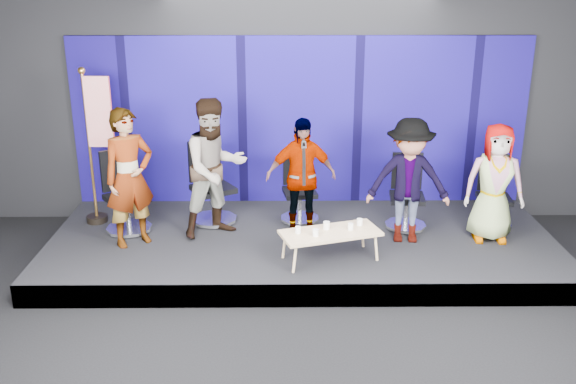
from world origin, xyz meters
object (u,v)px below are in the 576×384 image
mug_d (351,227)px  mug_e (360,222)px  chair_a (126,205)px  panelist_d (409,181)px  chair_d (406,204)px  chair_c (299,198)px  mug_b (316,233)px  panelist_a (129,178)px  panelist_e (494,183)px  panelist_b (215,168)px  panelist_c (301,177)px  flag_stand (97,143)px  chair_e (493,204)px  coffee_table (330,234)px  mug_a (298,230)px  chair_b (212,196)px

mug_d → mug_e: size_ratio=0.95×
chair_a → panelist_d: panelist_d is taller
chair_d → chair_c: bearing=175.4°
mug_e → mug_b: bearing=-149.7°
chair_a → chair_d: chair_a is taller
panelist_a → mug_b: panelist_a is taller
chair_a → panelist_e: size_ratio=0.71×
chair_a → panelist_b: panelist_b is taller
panelist_c → mug_d: (0.61, -0.83, -0.40)m
chair_a → flag_stand: (-0.41, 0.30, 0.83)m
mug_b → mug_d: (0.46, 0.20, -0.00)m
chair_e → mug_e: 2.23m
coffee_table → mug_d: size_ratio=15.96×
mug_a → mug_b: (0.22, -0.10, 0.00)m
panelist_b → chair_e: 4.01m
coffee_table → mug_e: mug_e is taller
mug_a → chair_c: bearing=88.0°
mug_b → mug_e: bearing=30.3°
panelist_b → mug_b: bearing=-67.6°
chair_c → mug_e: size_ratio=11.49×
flag_stand → chair_b: bearing=3.3°
chair_a → chair_e: size_ratio=1.15×
panelist_a → mug_a: size_ratio=21.85×
mug_d → mug_e: (0.13, 0.15, 0.00)m
chair_c → flag_stand: bearing=173.1°
chair_e → mug_a: (-2.83, -1.16, 0.10)m
panelist_a → coffee_table: 2.74m
panelist_c → panelist_e: 2.61m
panelist_c → mug_b: bearing=-89.7°
chair_c → chair_d: 1.56m
panelist_d → panelist_a: bearing=-173.3°
chair_d → coffee_table: size_ratio=0.78×
coffee_table → flag_stand: bearing=157.9°
panelist_d → mug_b: 1.54m
panelist_a → panelist_c: bearing=-28.0°
panelist_c → panelist_a: bearing=180.0°
chair_a → mug_d: 3.24m
chair_b → coffee_table: bearing=-70.2°
chair_a → panelist_d: size_ratio=0.67×
mug_d → flag_stand: (-3.50, 1.25, 0.78)m
panelist_e → mug_a: 2.77m
mug_d → flag_stand: bearing=160.3°
chair_a → mug_a: 2.64m
panelist_b → chair_c: 1.43m
panelist_b → chair_c: (1.17, 0.53, -0.63)m
panelist_a → mug_d: 2.97m
panelist_a → coffee_table: (2.63, -0.55, -0.58)m
chair_e → mug_d: size_ratio=11.80×
chair_b → chair_c: size_ratio=1.16×
panelist_b → mug_d: panelist_b is taller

